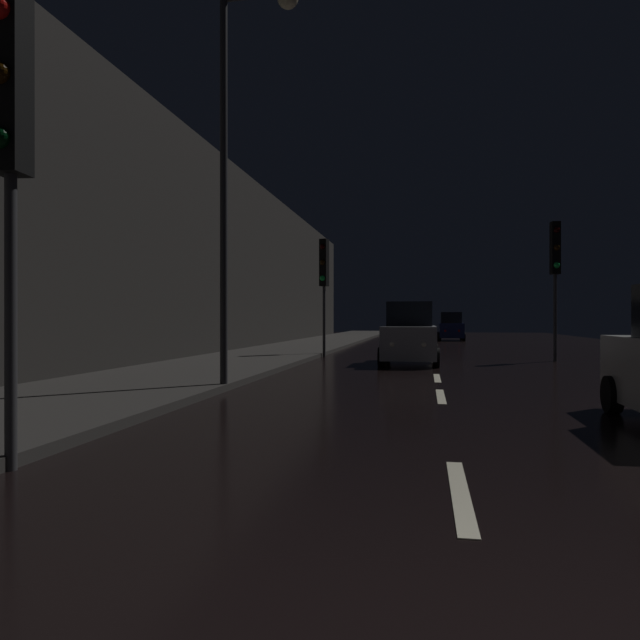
{
  "coord_description": "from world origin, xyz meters",
  "views": [
    {
      "loc": [
        -0.3,
        -2.28,
        1.53
      ],
      "look_at": [
        -4.39,
        20.49,
        1.49
      ],
      "focal_mm": 33.02,
      "sensor_mm": 36.0,
      "label": 1
    }
  ],
  "objects_px": {
    "traffic_light_far_left": "(324,272)",
    "car_approaching_headlights": "(410,336)",
    "traffic_light_near_left": "(9,118)",
    "traffic_light_far_right": "(555,259)",
    "car_distant_taillights": "(451,328)",
    "streetlamp_overhead": "(242,133)"
  },
  "relations": [
    {
      "from": "car_approaching_headlights",
      "to": "traffic_light_far_left",
      "type": "bearing_deg",
      "value": -131.31
    },
    {
      "from": "traffic_light_far_right",
      "to": "streetlamp_overhead",
      "type": "height_order",
      "value": "streetlamp_overhead"
    },
    {
      "from": "traffic_light_near_left",
      "to": "traffic_light_far_left",
      "type": "relative_size",
      "value": 1.03
    },
    {
      "from": "traffic_light_far_right",
      "to": "car_distant_taillights",
      "type": "distance_m",
      "value": 20.99
    },
    {
      "from": "traffic_light_near_left",
      "to": "traffic_light_far_right",
      "type": "height_order",
      "value": "traffic_light_far_right"
    },
    {
      "from": "traffic_light_far_left",
      "to": "car_approaching_headlights",
      "type": "xyz_separation_m",
      "value": [
        3.51,
        -3.08,
        -2.48
      ]
    },
    {
      "from": "traffic_light_near_left",
      "to": "traffic_light_far_left",
      "type": "distance_m",
      "value": 18.08
    },
    {
      "from": "traffic_light_far_left",
      "to": "car_approaching_headlights",
      "type": "distance_m",
      "value": 5.29
    },
    {
      "from": "traffic_light_far_right",
      "to": "car_distant_taillights",
      "type": "xyz_separation_m",
      "value": [
        -2.83,
        20.61,
        -2.76
      ]
    },
    {
      "from": "traffic_light_near_left",
      "to": "car_approaching_headlights",
      "type": "height_order",
      "value": "traffic_light_near_left"
    },
    {
      "from": "traffic_light_far_left",
      "to": "car_distant_taillights",
      "type": "height_order",
      "value": "traffic_light_far_left"
    },
    {
      "from": "traffic_light_near_left",
      "to": "car_approaching_headlights",
      "type": "xyz_separation_m",
      "value": [
        3.6,
        15.0,
        -2.59
      ]
    },
    {
      "from": "traffic_light_far_left",
      "to": "streetlamp_overhead",
      "type": "bearing_deg",
      "value": 12.81
    },
    {
      "from": "traffic_light_far_right",
      "to": "traffic_light_far_left",
      "type": "relative_size",
      "value": 1.06
    },
    {
      "from": "car_approaching_headlights",
      "to": "car_distant_taillights",
      "type": "height_order",
      "value": "car_approaching_headlights"
    },
    {
      "from": "traffic_light_near_left",
      "to": "traffic_light_far_right",
      "type": "distance_m",
      "value": 19.23
    },
    {
      "from": "car_distant_taillights",
      "to": "traffic_light_far_right",
      "type": "bearing_deg",
      "value": -172.19
    },
    {
      "from": "traffic_light_far_right",
      "to": "streetlamp_overhead",
      "type": "relative_size",
      "value": 0.6
    },
    {
      "from": "car_distant_taillights",
      "to": "traffic_light_far_left",
      "type": "bearing_deg",
      "value": 163.48
    },
    {
      "from": "traffic_light_near_left",
      "to": "car_distant_taillights",
      "type": "distance_m",
      "value": 38.29
    },
    {
      "from": "traffic_light_near_left",
      "to": "traffic_light_far_left",
      "type": "height_order",
      "value": "traffic_light_near_left"
    },
    {
      "from": "traffic_light_near_left",
      "to": "traffic_light_far_left",
      "type": "xyz_separation_m",
      "value": [
        0.09,
        18.08,
        -0.11
      ]
    }
  ]
}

